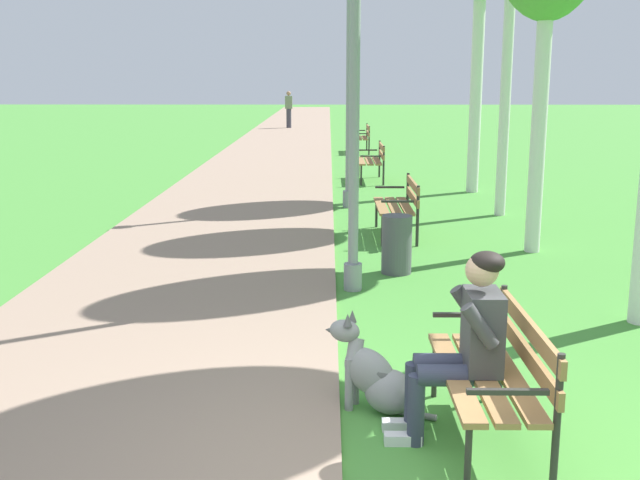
{
  "coord_description": "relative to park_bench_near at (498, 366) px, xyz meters",
  "views": [
    {
      "loc": [
        -0.46,
        -3.83,
        2.32
      ],
      "look_at": [
        -0.54,
        2.81,
        0.9
      ],
      "focal_mm": 43.25,
      "sensor_mm": 36.0,
      "label": 1
    }
  ],
  "objects": [
    {
      "name": "lamp_post_mid",
      "position": [
        -0.72,
        9.04,
        1.85
      ],
      "size": [
        0.24,
        0.24,
        4.56
      ],
      "color": "gray",
      "rests_on": "ground"
    },
    {
      "name": "dog_grey",
      "position": [
        -0.75,
        0.44,
        -0.25
      ],
      "size": [
        0.79,
        0.45,
        0.71
      ],
      "color": "gray",
      "rests_on": "ground"
    },
    {
      "name": "park_bench_near",
      "position": [
        0.0,
        0.0,
        0.0
      ],
      "size": [
        0.55,
        1.5,
        0.85
      ],
      "color": "olive",
      "rests_on": "ground"
    },
    {
      "name": "paved_path",
      "position": [
        -2.69,
        23.19,
        -0.49
      ],
      "size": [
        3.39,
        60.0,
        0.04
      ],
      "primitive_type": "cube",
      "color": "gray",
      "rests_on": "ground"
    },
    {
      "name": "person_seated_on_near_bench",
      "position": [
        -0.21,
        0.04,
        0.17
      ],
      "size": [
        0.74,
        0.49,
        1.25
      ],
      "color": "#33384C",
      "rests_on": "ground"
    },
    {
      "name": "litter_bin",
      "position": [
        -0.26,
        4.33,
        -0.16
      ],
      "size": [
        0.36,
        0.36,
        0.7
      ],
      "primitive_type": "cylinder",
      "color": "#515156",
      "rests_on": "ground"
    },
    {
      "name": "park_bench_furthest",
      "position": [
        -0.05,
        19.1,
        0.0
      ],
      "size": [
        0.55,
        1.5,
        0.85
      ],
      "color": "olive",
      "rests_on": "ground"
    },
    {
      "name": "pedestrian_distant",
      "position": [
        -2.85,
        29.99,
        0.33
      ],
      "size": [
        0.32,
        0.22,
        1.65
      ],
      "color": "#383842",
      "rests_on": "ground"
    },
    {
      "name": "park_bench_mid",
      "position": [
        -0.03,
        6.49,
        0.0
      ],
      "size": [
        0.55,
        1.5,
        0.85
      ],
      "color": "olive",
      "rests_on": "ground"
    },
    {
      "name": "park_bench_far",
      "position": [
        -0.08,
        12.56,
        0.0
      ],
      "size": [
        0.55,
        1.5,
        0.85
      ],
      "color": "olive",
      "rests_on": "ground"
    },
    {
      "name": "lamp_post_near",
      "position": [
        -0.81,
        3.58,
        1.8
      ],
      "size": [
        0.24,
        0.24,
        4.48
      ],
      "color": "gray",
      "rests_on": "ground"
    }
  ]
}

